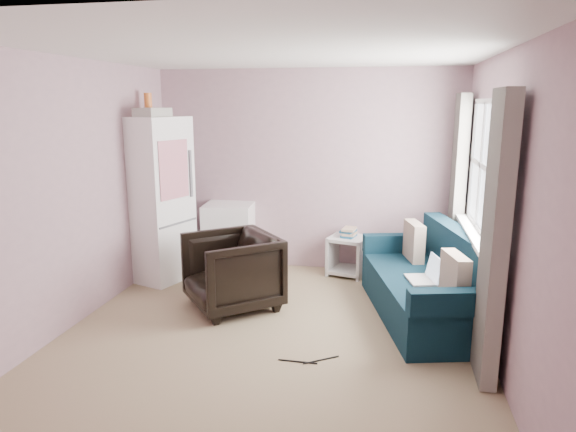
% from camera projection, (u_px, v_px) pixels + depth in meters
% --- Properties ---
extents(room, '(3.84, 4.24, 2.54)m').
position_uv_depth(room, '(271.00, 202.00, 4.41)').
color(room, '#9C8766').
rests_on(room, ground).
extents(armchair, '(1.14, 1.15, 0.86)m').
position_uv_depth(armchair, '(232.00, 268.00, 5.26)').
color(armchair, black).
rests_on(armchair, ground).
extents(fridge, '(0.85, 0.84, 2.20)m').
position_uv_depth(fridge, '(156.00, 198.00, 6.06)').
color(fridge, white).
rests_on(fridge, ground).
extents(washing_machine, '(0.65, 0.65, 0.84)m').
position_uv_depth(washing_machine, '(230.00, 235.00, 6.54)').
color(washing_machine, white).
rests_on(washing_machine, ground).
extents(side_table, '(0.54, 0.54, 0.60)m').
position_uv_depth(side_table, '(348.00, 253.00, 6.32)').
color(side_table, silver).
rests_on(side_table, ground).
extents(sofa, '(1.32, 2.09, 0.86)m').
position_uv_depth(sofa, '(431.00, 286.00, 5.05)').
color(sofa, '#0C2837').
rests_on(sofa, ground).
extents(window_dressing, '(0.17, 2.62, 2.18)m').
position_uv_depth(window_dressing, '(473.00, 210.00, 4.78)').
color(window_dressing, white).
rests_on(window_dressing, ground).
extents(floor_cables, '(0.49, 0.19, 0.01)m').
position_uv_depth(floor_cables, '(310.00, 361.00, 4.23)').
color(floor_cables, black).
rests_on(floor_cables, ground).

